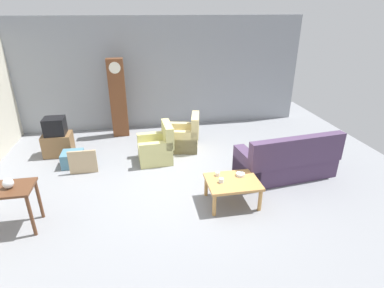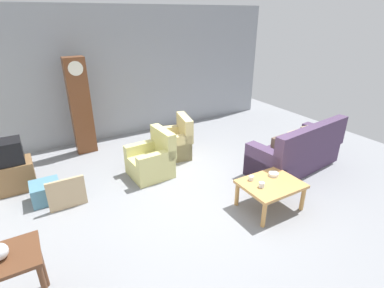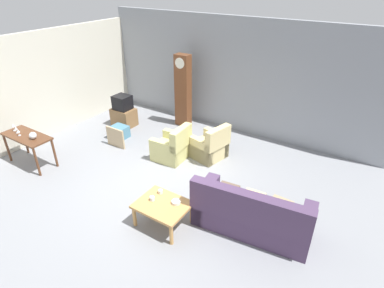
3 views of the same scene
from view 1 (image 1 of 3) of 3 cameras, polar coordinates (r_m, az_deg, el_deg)
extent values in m
plane|color=gray|center=(6.49, -1.98, -7.23)|extent=(10.40, 10.40, 0.00)
cube|color=gray|center=(9.30, -5.51, 13.00)|extent=(8.40, 0.16, 3.20)
cube|color=#4C3856|center=(6.97, 16.90, -3.94)|extent=(2.18, 1.08, 0.44)
cube|color=#4C3856|center=(6.49, 19.14, -1.29)|extent=(2.11, 0.44, 0.60)
cube|color=#4C3856|center=(7.45, 23.02, -1.99)|extent=(0.34, 0.86, 0.68)
cube|color=#4C3856|center=(6.47, 10.09, -4.26)|extent=(0.34, 0.86, 0.68)
cube|color=#9E8966|center=(7.10, 20.31, -0.30)|extent=(0.37, 0.14, 0.36)
cube|color=#C6B284|center=(6.84, 17.07, -0.79)|extent=(0.37, 0.14, 0.36)
cube|color=brown|center=(6.59, 13.58, -1.32)|extent=(0.37, 0.15, 0.36)
cube|color=#CCC67A|center=(7.35, -6.94, -1.68)|extent=(0.80, 0.80, 0.40)
cube|color=#CCC67A|center=(7.20, -4.59, 1.87)|extent=(0.22, 0.77, 0.52)
cube|color=#CCC67A|center=(7.58, -7.25, -0.04)|extent=(0.77, 0.20, 0.60)
cube|color=#CCC67A|center=(7.04, -6.67, -1.98)|extent=(0.77, 0.20, 0.60)
cube|color=#D4C183|center=(7.94, -1.71, 0.52)|extent=(0.91, 0.91, 0.40)
cube|color=#D4C183|center=(7.75, 0.62, 3.60)|extent=(0.34, 0.78, 0.52)
cube|color=#D4C183|center=(8.17, -1.57, 2.00)|extent=(0.78, 0.32, 0.60)
cube|color=#D4C183|center=(7.62, -1.87, 0.30)|extent=(0.78, 0.32, 0.60)
cube|color=tan|center=(5.70, 7.63, -7.03)|extent=(0.96, 0.76, 0.05)
cylinder|color=tan|center=(5.46, 4.20, -11.35)|extent=(0.07, 0.07, 0.42)
cylinder|color=tan|center=(5.71, 12.61, -10.22)|extent=(0.07, 0.07, 0.42)
cylinder|color=tan|center=(5.99, 2.66, -7.82)|extent=(0.07, 0.07, 0.42)
cylinder|color=tan|center=(6.21, 10.37, -6.96)|extent=(0.07, 0.07, 0.42)
cylinder|color=#56331E|center=(5.56, -27.87, -11.82)|extent=(0.06, 0.06, 0.75)
cylinder|color=#56331E|center=(5.93, -26.67, -9.21)|extent=(0.06, 0.06, 0.75)
cube|color=brown|center=(8.77, -13.65, 8.28)|extent=(0.44, 0.28, 2.17)
cylinder|color=silver|center=(8.43, -14.27, 13.64)|extent=(0.30, 0.02, 0.30)
cube|color=brown|center=(8.28, -23.74, -0.04)|extent=(0.68, 0.52, 0.54)
cube|color=black|center=(8.11, -24.30, 3.07)|extent=(0.48, 0.44, 0.42)
cube|color=tan|center=(7.14, -19.74, -3.20)|extent=(0.60, 0.05, 0.54)
cube|color=teal|center=(7.60, -21.38, -2.61)|extent=(0.47, 0.46, 0.34)
sphere|color=silver|center=(5.60, -31.16, -6.29)|extent=(0.17, 0.17, 0.17)
cylinder|color=white|center=(5.80, 4.83, -5.59)|extent=(0.09, 0.09, 0.07)
cylinder|color=silver|center=(5.59, 5.50, -6.80)|extent=(0.09, 0.09, 0.08)
cylinder|color=white|center=(5.85, 9.06, -5.64)|extent=(0.16, 0.16, 0.05)
camera|label=2|loc=(2.36, -52.32, 5.34)|focal=27.56mm
camera|label=3|loc=(4.70, 71.05, 19.38)|focal=29.22mm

